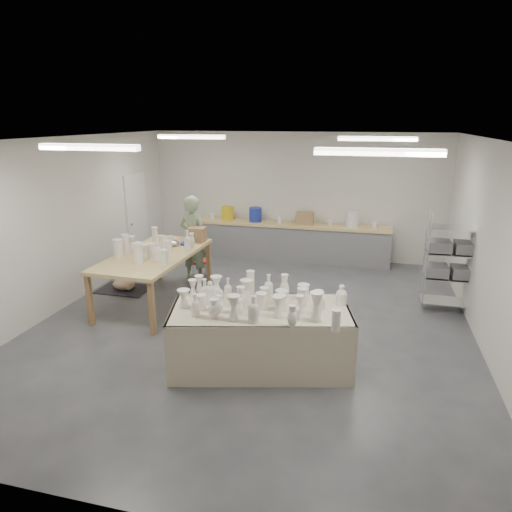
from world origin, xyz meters
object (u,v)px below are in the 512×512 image
(drying_table, at_px, (260,335))
(red_stool, at_px, (199,262))
(potter, at_px, (194,239))
(work_table, at_px, (157,253))

(drying_table, bearing_deg, red_stool, 109.34)
(drying_table, xyz_separation_m, potter, (-2.15, 3.02, 0.45))
(drying_table, bearing_deg, potter, 111.61)
(work_table, height_order, red_stool, work_table)
(potter, xyz_separation_m, red_stool, (-0.00, 0.27, -0.59))
(drying_table, xyz_separation_m, work_table, (-2.36, 1.78, 0.49))
(potter, distance_m, red_stool, 0.65)
(potter, relative_size, red_stool, 4.04)
(work_table, distance_m, potter, 1.26)
(drying_table, xyz_separation_m, red_stool, (-2.15, 3.29, -0.14))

